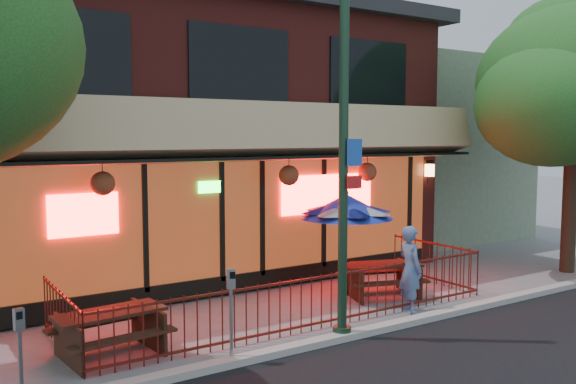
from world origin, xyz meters
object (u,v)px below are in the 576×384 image
patio_umbrella (346,206)px  parking_meter_near (231,300)px  picnic_table_right (381,275)px  pedestrian (410,269)px  picnic_table_left (110,326)px  street_light (344,155)px  parking_meter_far (20,342)px  street_tree_right (573,76)px

patio_umbrella → parking_meter_near: size_ratio=1.56×
picnic_table_right → pedestrian: bearing=-105.3°
pedestrian → parking_meter_near: 4.26m
picnic_table_right → pedestrian: pedestrian is taller
picnic_table_left → parking_meter_near: (1.46, -1.33, 0.52)m
street_light → parking_meter_near: bearing=179.9°
picnic_table_left → picnic_table_right: (6.01, 0.37, -0.00)m
picnic_table_left → parking_meter_far: 2.07m
picnic_table_left → patio_umbrella: bearing=8.9°
street_light → parking_meter_near: street_light is taller
picnic_table_left → parking_meter_far: (-1.52, -1.33, 0.43)m
parking_meter_far → street_tree_right: bearing=4.3°
picnic_table_left → parking_meter_near: size_ratio=1.23×
picnic_table_right → street_tree_right: bearing=-7.3°
parking_meter_near → patio_umbrella: bearing=28.9°
parking_meter_near → parking_meter_far: (-2.98, 0.00, -0.09)m
street_light → patio_umbrella: 3.07m
patio_umbrella → pedestrian: (0.27, -1.68, -1.10)m
street_light → patio_umbrella: bearing=50.3°
street_tree_right → street_light: bearing=-173.0°
street_light → picnic_table_right: bearing=35.3°
street_light → picnic_table_left: 4.68m
picnic_table_left → picnic_table_right: bearing=3.6°
street_light → pedestrian: (2.08, 0.50, -2.29)m
street_tree_right → parking_meter_near: bearing=-174.5°
pedestrian → parking_meter_near: pedestrian is taller
picnic_table_right → parking_meter_far: size_ratio=1.51×
parking_meter_far → picnic_table_right: bearing=12.8°
patio_umbrella → picnic_table_left: bearing=-171.1°
street_light → pedestrian: street_light is taller
street_light → picnic_table_right: size_ratio=3.49×
street_light → parking_meter_far: street_light is taller
street_tree_right → parking_meter_far: 13.81m
parking_meter_near → street_light: bearing=-0.1°
pedestrian → street_light: bearing=113.6°
street_tree_right → pedestrian: bearing=-175.3°
street_tree_right → picnic_table_left: 12.48m
patio_umbrella → parking_meter_near: bearing=-151.1°
picnic_table_left → pedestrian: size_ratio=1.05×
parking_meter_near → street_tree_right: bearing=5.5°
picnic_table_right → patio_umbrella: bearing=142.1°
picnic_table_left → parking_meter_near: 2.04m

